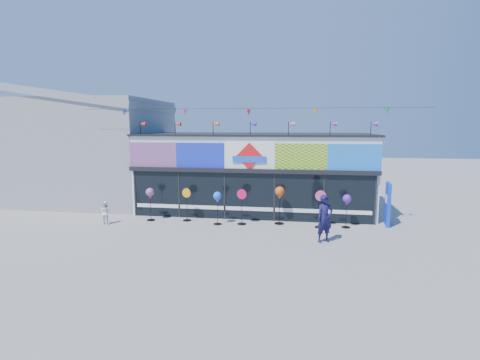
% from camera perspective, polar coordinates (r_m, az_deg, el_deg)
% --- Properties ---
extents(ground, '(80.00, 80.00, 0.00)m').
position_cam_1_polar(ground, '(14.99, -0.27, -9.31)').
color(ground, gray).
rests_on(ground, ground).
extents(kite_shop, '(16.00, 5.70, 5.31)m').
position_cam_1_polar(kite_shop, '(20.33, 2.35, 1.30)').
color(kite_shop, white).
rests_on(kite_shop, ground).
extents(neighbour_building, '(8.18, 7.20, 6.87)m').
position_cam_1_polar(neighbour_building, '(24.44, -21.41, 4.66)').
color(neighbour_building, gray).
rests_on(neighbour_building, ground).
extents(blue_sign, '(0.25, 0.99, 1.96)m').
position_cam_1_polar(blue_sign, '(18.32, 21.58, -3.44)').
color(blue_sign, '#0E35DA').
rests_on(blue_sign, ground).
extents(spinner_0, '(0.40, 0.40, 1.58)m').
position_cam_1_polar(spinner_0, '(18.37, -13.54, -2.16)').
color(spinner_0, black).
rests_on(spinner_0, ground).
extents(spinner_1, '(0.44, 0.40, 1.57)m').
position_cam_1_polar(spinner_1, '(18.06, -8.12, -3.59)').
color(spinner_1, black).
rests_on(spinner_1, ground).
extents(spinner_2, '(0.39, 0.39, 1.53)m').
position_cam_1_polar(spinner_2, '(17.18, -3.46, -2.80)').
color(spinner_2, black).
rests_on(spinner_2, ground).
extents(spinner_3, '(0.46, 0.42, 1.65)m').
position_cam_1_polar(spinner_3, '(17.23, 0.27, -3.96)').
color(spinner_3, black).
rests_on(spinner_3, ground).
extents(spinner_4, '(0.45, 0.45, 1.76)m').
position_cam_1_polar(spinner_4, '(17.29, 6.06, -2.14)').
color(spinner_4, black).
rests_on(spinner_4, ground).
extents(spinner_5, '(0.47, 0.43, 1.69)m').
position_cam_1_polar(spinner_5, '(17.06, 12.13, -4.21)').
color(spinner_5, black).
rests_on(spinner_5, ground).
extents(spinner_6, '(0.38, 0.38, 1.51)m').
position_cam_1_polar(spinner_6, '(17.27, 15.97, -3.12)').
color(spinner_6, black).
rests_on(spinner_6, ground).
extents(adult_man, '(0.82, 0.73, 1.88)m').
position_cam_1_polar(adult_man, '(15.01, 12.78, -5.77)').
color(adult_man, '#14123A').
rests_on(adult_man, ground).
extents(child, '(0.57, 0.40, 1.07)m').
position_cam_1_polar(child, '(18.49, -19.79, -4.68)').
color(child, white).
rests_on(child, ground).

